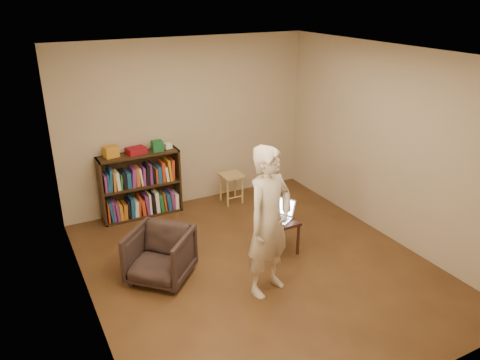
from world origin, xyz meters
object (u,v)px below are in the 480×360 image
armchair (160,255)px  side_table (278,225)px  laptop (280,214)px  person (269,222)px  bookshelf (141,188)px  stool (231,180)px

armchair → side_table: bearing=40.4°
armchair → laptop: bearing=42.0°
person → side_table: bearing=31.5°
bookshelf → armchair: 1.80m
stool → laptop: laptop is taller
laptop → person: (-0.60, -0.72, 0.36)m
bookshelf → laptop: (1.32, -1.83, 0.08)m
bookshelf → armchair: (-0.30, -1.77, -0.12)m
side_table → stool: bearing=84.6°
laptop → person: size_ratio=0.26×
armchair → laptop: size_ratio=1.53×
bookshelf → stool: bearing=-8.8°
bookshelf → person: person is taller
stool → side_table: size_ratio=1.05×
laptop → person: bearing=-72.0°
armchair → bookshelf: bearing=124.7°
bookshelf → side_table: bookshelf is taller
armchair → person: 1.40m
stool → person: bearing=-106.9°
armchair → side_table: 1.57m
side_table → laptop: laptop is taller
armchair → person: size_ratio=0.40×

